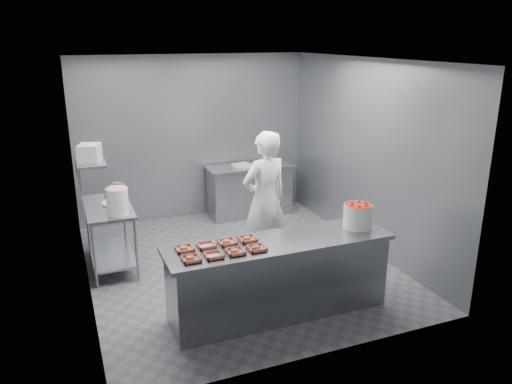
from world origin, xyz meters
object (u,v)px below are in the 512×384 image
Objects in this scene: back_counter at (250,190)px; tray_0 at (191,259)px; tray_3 at (257,248)px; worker at (265,200)px; service_counter at (279,277)px; tray_1 at (214,255)px; tray_4 at (184,249)px; tray_7 at (247,239)px; tray_2 at (235,251)px; tray_6 at (227,242)px; tray_5 at (206,245)px; appliance at (89,153)px; prep_table at (110,227)px; strawberry_tub at (358,215)px; glaze_bucket at (117,200)px.

tray_0 reaches higher than back_counter.
tray_3 is 0.10× the size of worker.
worker is (0.35, 1.26, 0.50)m from service_counter.
tray_4 is (-0.24, 0.27, 0.00)m from tray_1.
worker is (0.68, 1.12, 0.03)m from tray_7.
tray_0 and tray_2 have the same top height.
tray_5 is at bearing 180.00° from tray_6.
tray_5 is at bearing 31.65° from worker.
tray_1 is at bearing -90.00° from tray_5.
service_counter is 2.85m from appliance.
prep_table is 2.03m from tray_5.
tray_3 is at bearing -48.39° from tray_6.
back_counter is 0.79× the size of worker.
tray_4 and tray_6 have the same top height.
tray_5 is 1.00× the size of tray_7.
appliance is (-1.01, 1.95, 0.75)m from tray_1.
tray_1 is at bearing -174.73° from strawberry_tub.
tray_4 is at bearing -71.71° from prep_table.
tray_6 is at bearing 131.61° from tray_3.
strawberry_tub is (2.09, -0.10, 0.13)m from tray_4.
appliance is (-1.49, 1.95, 0.75)m from tray_3.
worker reaches higher than tray_6.
tray_1 reaches higher than back_counter.
back_counter is 8.01× the size of tray_4.
prep_table is 6.40× the size of tray_7.
strawberry_tub is at bearing -35.48° from prep_table.
prep_table is at bearing 120.75° from tray_6.
tray_7 is at bearing 0.00° from tray_6.
tray_3 reaches higher than tray_5.
glaze_bucket is at bearing 113.79° from tray_1.
tray_0 reaches higher than tray_1.
tray_7 is 0.44× the size of glaze_bucket.
tray_5 is 0.65× the size of appliance.
strawberry_tub is (1.37, -0.10, 0.13)m from tray_7.
service_counter is 3.37m from back_counter.
tray_4 is 0.65× the size of appliance.
tray_5 is at bearing 131.24° from tray_2.
tray_6 is at bearing 176.43° from strawberry_tub.
tray_6 reaches higher than prep_table.
tray_2 is at bearing -0.00° from tray_1.
glaze_bucket is (-0.75, 1.43, 0.16)m from tray_5.
tray_0 reaches higher than prep_table.
service_counter is at bearing -49.76° from prep_table.
tray_3 and tray_6 have the same top height.
prep_table is 2.15m from worker.
tray_5 is at bearing 176.88° from strawberry_tub.
tray_1 is 1.86m from strawberry_tub.
tray_3 is at bearing 0.00° from tray_2.
tray_6 is (1.08, -1.81, 0.33)m from prep_table.
tray_0 is at bearing 180.00° from tray_3.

